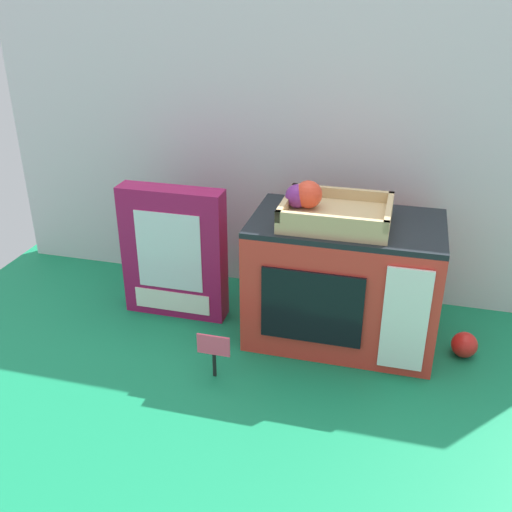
% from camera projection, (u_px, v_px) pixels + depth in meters
% --- Properties ---
extents(ground_plane, '(1.70, 1.70, 0.00)m').
position_uv_depth(ground_plane, '(286.00, 326.00, 1.41)').
color(ground_plane, '#147A4C').
rests_on(ground_plane, ground).
extents(display_back_panel, '(1.61, 0.03, 0.73)m').
position_uv_depth(display_back_panel, '(308.00, 153.00, 1.44)').
color(display_back_panel, silver).
rests_on(display_back_panel, ground).
extents(toy_microwave, '(0.41, 0.25, 0.29)m').
position_uv_depth(toy_microwave, '(343.00, 281.00, 1.31)').
color(toy_microwave, red).
rests_on(toy_microwave, ground).
extents(food_groups_crate, '(0.22, 0.18, 0.08)m').
position_uv_depth(food_groups_crate, '(329.00, 211.00, 1.23)').
color(food_groups_crate, tan).
rests_on(food_groups_crate, toy_microwave).
extents(cookie_set_box, '(0.25, 0.06, 0.32)m').
position_uv_depth(cookie_set_box, '(174.00, 253.00, 1.40)').
color(cookie_set_box, '#99144C').
rests_on(cookie_set_box, ground).
extents(price_sign, '(0.07, 0.01, 0.10)m').
position_uv_depth(price_sign, '(214.00, 349.00, 1.21)').
color(price_sign, black).
rests_on(price_sign, ground).
extents(loose_toy_apple, '(0.06, 0.06, 0.06)m').
position_uv_depth(loose_toy_apple, '(464.00, 345.00, 1.29)').
color(loose_toy_apple, red).
rests_on(loose_toy_apple, ground).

